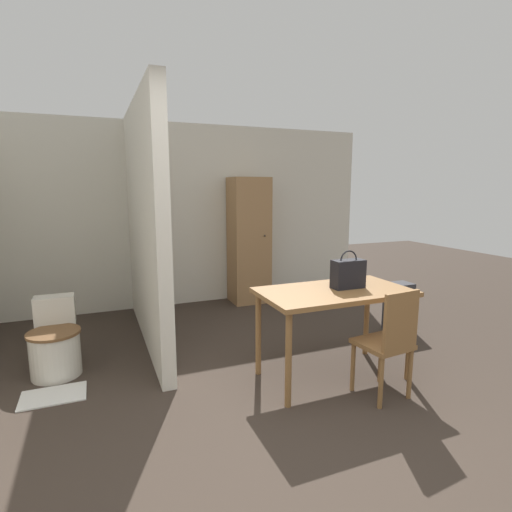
# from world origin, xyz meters

# --- Properties ---
(ground_plane) EXTENTS (16.00, 16.00, 0.00)m
(ground_plane) POSITION_xyz_m (0.00, 0.00, 0.00)
(ground_plane) COLOR #382D26
(wall_back) EXTENTS (5.69, 0.12, 2.50)m
(wall_back) POSITION_xyz_m (0.00, 3.94, 1.25)
(wall_back) COLOR beige
(wall_back) RESTS_ON ground_plane
(partition_wall) EXTENTS (0.12, 2.45, 2.50)m
(partition_wall) POSITION_xyz_m (-0.59, 2.65, 1.25)
(partition_wall) COLOR beige
(partition_wall) RESTS_ON ground_plane
(dining_table) EXTENTS (1.28, 0.71, 0.78)m
(dining_table) POSITION_xyz_m (0.78, 1.15, 0.70)
(dining_table) COLOR brown
(dining_table) RESTS_ON ground_plane
(wooden_chair) EXTENTS (0.40, 0.40, 0.89)m
(wooden_chair) POSITION_xyz_m (0.97, 0.67, 0.48)
(wooden_chair) COLOR brown
(wooden_chair) RESTS_ON ground_plane
(toilet) EXTENTS (0.44, 0.59, 0.65)m
(toilet) POSITION_xyz_m (-1.47, 2.14, 0.26)
(toilet) COLOR silver
(toilet) RESTS_ON ground_plane
(handbag) EXTENTS (0.28, 0.13, 0.33)m
(handbag) POSITION_xyz_m (0.92, 1.16, 0.91)
(handbag) COLOR black
(handbag) RESTS_ON dining_table
(wooden_cabinet) EXTENTS (0.53, 0.47, 1.78)m
(wooden_cabinet) POSITION_xyz_m (0.96, 3.63, 0.89)
(wooden_cabinet) COLOR #997047
(wooden_cabinet) RESTS_ON ground_plane
(bath_mat) EXTENTS (0.48, 0.32, 0.01)m
(bath_mat) POSITION_xyz_m (-1.47, 1.69, 0.01)
(bath_mat) COLOR silver
(bath_mat) RESTS_ON ground_plane
(space_heater) EXTENTS (0.28, 0.22, 0.56)m
(space_heater) POSITION_xyz_m (2.14, 1.86, 0.28)
(space_heater) COLOR #2D2D33
(space_heater) RESTS_ON ground_plane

